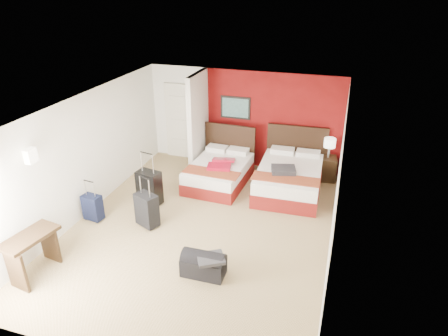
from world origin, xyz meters
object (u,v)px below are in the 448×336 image
at_px(bed_left, 219,173).
at_px(red_suitcase_open, 221,164).
at_px(suitcase_charcoal, 147,211).
at_px(suitcase_navy, 93,208).
at_px(table_lamp, 329,148).
at_px(nightstand, 327,168).
at_px(suitcase_black, 150,189).
at_px(duffel_bag, 204,265).
at_px(desk, 34,255).
at_px(bed_right, 289,180).

bearing_deg(bed_left, red_suitcase_open, -42.10).
height_order(suitcase_charcoal, suitcase_navy, suitcase_charcoal).
height_order(table_lamp, suitcase_navy, table_lamp).
height_order(nightstand, table_lamp, table_lamp).
bearing_deg(suitcase_navy, suitcase_black, 55.59).
relative_size(bed_left, duffel_bag, 2.49).
height_order(red_suitcase_open, table_lamp, table_lamp).
height_order(suitcase_navy, desk, desk).
bearing_deg(suitcase_navy, suitcase_charcoal, 14.02).
bearing_deg(bed_right, desk, -132.54).
bearing_deg(red_suitcase_open, suitcase_navy, -144.28).
distance_m(table_lamp, suitcase_navy, 5.56).
relative_size(table_lamp, suitcase_navy, 0.92).
bearing_deg(nightstand, red_suitcase_open, -162.74).
distance_m(table_lamp, duffel_bag, 4.60).
bearing_deg(suitcase_navy, table_lamp, 44.00).
bearing_deg(red_suitcase_open, bed_right, -3.41).
distance_m(suitcase_black, suitcase_navy, 1.24).
relative_size(nightstand, suitcase_navy, 1.12).
height_order(red_suitcase_open, suitcase_navy, red_suitcase_open).
bearing_deg(suitcase_navy, desk, -81.14).
xyz_separation_m(suitcase_charcoal, duffel_bag, (1.58, -1.06, -0.15)).
bearing_deg(desk, duffel_bag, 26.44).
relative_size(table_lamp, duffel_bag, 0.68).
bearing_deg(suitcase_black, suitcase_charcoal, -55.68).
distance_m(bed_right, desk, 5.49).
bearing_deg(duffel_bag, suitcase_black, 135.63).
height_order(bed_right, suitcase_navy, bed_right).
bearing_deg(table_lamp, duffel_bag, -111.86).
bearing_deg(bed_right, table_lamp, 46.91).
bearing_deg(duffel_bag, suitcase_navy, 160.98).
distance_m(bed_left, bed_right, 1.68).
relative_size(suitcase_black, duffel_bag, 1.04).
bearing_deg(table_lamp, bed_left, -157.90).
height_order(bed_right, suitcase_charcoal, suitcase_charcoal).
relative_size(suitcase_charcoal, suitcase_navy, 1.27).
bearing_deg(suitcase_navy, duffel_bag, -11.27).
xyz_separation_m(nightstand, suitcase_black, (-3.61, -2.37, 0.08)).
bearing_deg(desk, suitcase_black, 83.25).
bearing_deg(suitcase_black, nightstand, 44.44).
relative_size(bed_left, suitcase_charcoal, 2.68).
height_order(red_suitcase_open, duffel_bag, red_suitcase_open).
bearing_deg(suitcase_charcoal, bed_left, 94.10).
height_order(red_suitcase_open, suitcase_charcoal, suitcase_charcoal).
xyz_separation_m(nightstand, duffel_bag, (-1.69, -4.22, -0.11)).
bearing_deg(suitcase_charcoal, suitcase_navy, -148.79).
bearing_deg(desk, nightstand, 58.51).
relative_size(table_lamp, suitcase_black, 0.65).
distance_m(nightstand, suitcase_navy, 5.53).
xyz_separation_m(nightstand, table_lamp, (0.00, 0.00, 0.54)).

